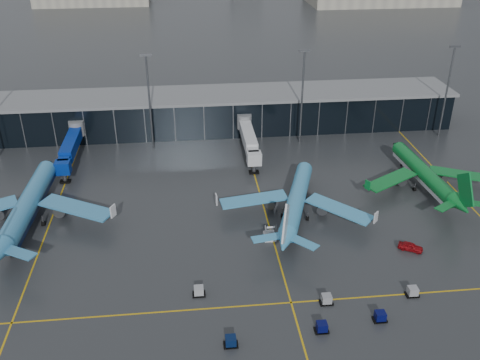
{
  "coord_description": "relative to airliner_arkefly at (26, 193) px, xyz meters",
  "views": [
    {
      "loc": [
        -5.86,
        -82.64,
        59.71
      ],
      "look_at": [
        5.0,
        18.0,
        6.0
      ],
      "focal_mm": 40.0,
      "sensor_mm": 36.0,
      "label": 1
    }
  ],
  "objects": [
    {
      "name": "airliner_klm_near",
      "position": [
        55.32,
        -3.34,
        -0.69
      ],
      "size": [
        44.37,
        47.29,
        11.82
      ],
      "primitive_type": null,
      "rotation": [
        0.0,
        0.0,
        -0.33
      ],
      "color": "#3E99CD",
      "rests_on": "ground"
    },
    {
      "name": "airliner_arkefly",
      "position": [
        0.0,
        0.0,
        0.0
      ],
      "size": [
        39.26,
        44.31,
        13.2
      ],
      "primitive_type": null,
      "rotation": [
        0.0,
        0.0,
        -0.04
      ],
      "color": "#3A8ABE",
      "rests_on": "ground"
    },
    {
      "name": "taxi_lines",
      "position": [
        48.92,
        -5.29,
        -6.59
      ],
      "size": [
        220.0,
        120.0,
        0.02
      ],
      "color": "gold",
      "rests_on": "ground"
    },
    {
      "name": "baggage_carts",
      "position": [
        51.76,
        -34.07,
        -5.84
      ],
      "size": [
        38.08,
        13.59,
        1.7
      ],
      "color": "black",
      "rests_on": "ground"
    },
    {
      "name": "flood_masts",
      "position": [
        43.92,
        34.1,
        7.21
      ],
      "size": [
        203.0,
        0.5,
        25.5
      ],
      "color": "#595B60",
      "rests_on": "ground"
    },
    {
      "name": "airliner_aer_lingus",
      "position": [
        86.84,
        5.73,
        -0.95
      ],
      "size": [
        34.34,
        38.57,
        11.31
      ],
      "primitive_type": null,
      "rotation": [
        0.0,
        0.0,
        0.06
      ],
      "color": "#0D712B",
      "rests_on": "ground"
    },
    {
      "name": "terminal_pier",
      "position": [
        38.92,
        46.1,
        -1.18
      ],
      "size": [
        142.0,
        17.0,
        10.7
      ],
      "color": "black",
      "rests_on": "ground"
    },
    {
      "name": "ground",
      "position": [
        38.92,
        -15.9,
        -6.6
      ],
      "size": [
        600.0,
        600.0,
        0.0
      ],
      "primitive_type": "plane",
      "color": "#282B2D",
      "rests_on": "ground"
    },
    {
      "name": "mobile_airstair",
      "position": [
        48.33,
        -11.54,
        -5.83
      ],
      "size": [
        2.2,
        3.2,
        3.45
      ],
      "rotation": [
        0.0,
        0.0,
        0.0
      ],
      "color": "silver",
      "rests_on": "ground"
    },
    {
      "name": "service_van_red",
      "position": [
        74.43,
        -18.6,
        -5.82
      ],
      "size": [
        4.92,
        3.92,
        1.57
      ],
      "primitive_type": "imported",
      "rotation": [
        0.0,
        0.0,
        1.04
      ],
      "color": "#9A0B11",
      "rests_on": "ground"
    },
    {
      "name": "jet_bridges",
      "position": [
        3.92,
        27.09,
        -2.05
      ],
      "size": [
        94.0,
        27.5,
        7.2
      ],
      "color": "#595B60",
      "rests_on": "ground"
    }
  ]
}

